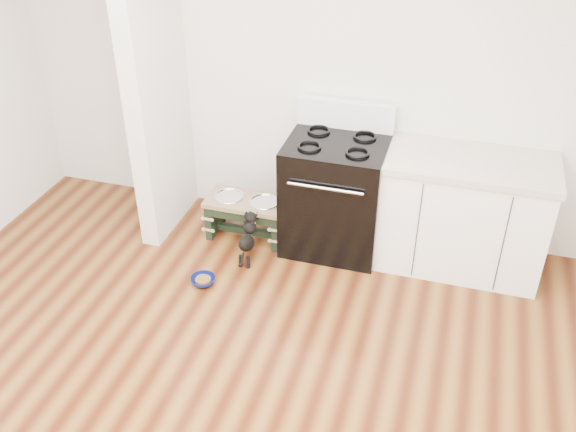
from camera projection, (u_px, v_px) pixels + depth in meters
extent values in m
plane|color=silver|center=(318.00, 68.00, 4.89)|extent=(5.00, 0.00, 5.00)
cube|color=silver|center=(154.00, 70.00, 4.85)|extent=(0.15, 0.80, 2.70)
cube|color=black|center=(335.00, 195.00, 5.04)|extent=(0.76, 0.65, 0.92)
cube|color=black|center=(325.00, 222.00, 4.82)|extent=(0.58, 0.02, 0.50)
cylinder|color=silver|center=(325.00, 188.00, 4.61)|extent=(0.56, 0.02, 0.02)
cube|color=white|center=(346.00, 114.00, 4.95)|extent=(0.76, 0.08, 0.22)
torus|color=black|center=(309.00, 146.00, 4.71)|extent=(0.18, 0.18, 0.02)
torus|color=black|center=(358.00, 153.00, 4.62)|extent=(0.18, 0.18, 0.02)
torus|color=black|center=(319.00, 130.00, 4.93)|extent=(0.18, 0.18, 0.02)
torus|color=black|center=(365.00, 136.00, 4.85)|extent=(0.18, 0.18, 0.02)
cube|color=white|center=(462.00, 216.00, 4.84)|extent=(1.20, 0.60, 0.86)
cube|color=#BEB4A2|center=(472.00, 163.00, 4.59)|extent=(1.24, 0.64, 0.05)
cube|color=black|center=(452.00, 276.00, 4.84)|extent=(1.20, 0.06, 0.10)
cube|color=black|center=(215.00, 214.00, 5.35)|extent=(0.05, 0.31, 0.32)
cube|color=black|center=(280.00, 225.00, 5.22)|extent=(0.05, 0.31, 0.32)
cube|color=black|center=(241.00, 217.00, 5.10)|extent=(0.52, 0.03, 0.08)
cube|color=black|center=(248.00, 230.00, 5.34)|extent=(0.52, 0.05, 0.05)
cube|color=brown|center=(246.00, 201.00, 5.19)|extent=(0.65, 0.35, 0.04)
cylinder|color=silver|center=(229.00, 198.00, 5.22)|extent=(0.22, 0.22, 0.04)
cylinder|color=silver|center=(264.00, 204.00, 5.15)|extent=(0.22, 0.22, 0.04)
torus|color=silver|center=(229.00, 196.00, 5.21)|extent=(0.25, 0.25, 0.02)
torus|color=silver|center=(264.00, 202.00, 5.14)|extent=(0.25, 0.25, 0.02)
cylinder|color=black|center=(241.00, 261.00, 5.00)|extent=(0.03, 0.03, 0.10)
cylinder|color=black|center=(248.00, 262.00, 4.99)|extent=(0.03, 0.03, 0.10)
sphere|color=black|center=(240.00, 265.00, 5.02)|extent=(0.04, 0.04, 0.04)
sphere|color=black|center=(248.00, 267.00, 5.00)|extent=(0.04, 0.04, 0.04)
ellipsoid|color=black|center=(247.00, 243.00, 4.98)|extent=(0.11, 0.26, 0.23)
sphere|color=black|center=(250.00, 227.00, 4.99)|extent=(0.11, 0.11, 0.11)
sphere|color=black|center=(251.00, 218.00, 4.98)|extent=(0.09, 0.09, 0.09)
sphere|color=black|center=(250.00, 213.00, 5.04)|extent=(0.03, 0.03, 0.03)
sphere|color=black|center=(257.00, 214.00, 5.02)|extent=(0.03, 0.03, 0.03)
cylinder|color=black|center=(242.00, 259.00, 4.93)|extent=(0.02, 0.08, 0.09)
torus|color=#DB4078|center=(250.00, 222.00, 4.99)|extent=(0.09, 0.06, 0.08)
imported|color=#0C1455|center=(203.00, 281.00, 4.83)|extent=(0.25, 0.25, 0.06)
cylinder|color=#532F17|center=(203.00, 280.00, 4.82)|extent=(0.12, 0.12, 0.02)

